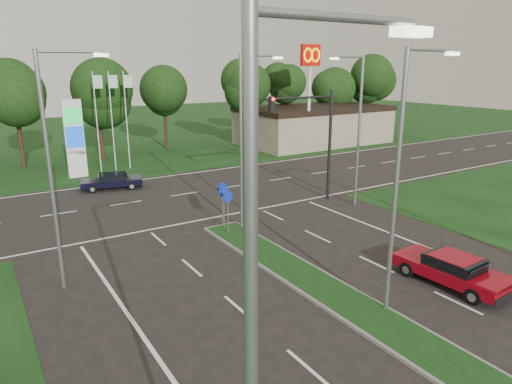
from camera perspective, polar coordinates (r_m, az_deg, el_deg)
verge_far at (r=60.34m, az=-21.81°, el=6.38°), size 160.00×50.00×0.02m
cross_road at (r=30.96m, az=-10.62°, el=-0.56°), size 160.00×12.00×0.02m
median_kerb at (r=15.72m, az=19.45°, el=-17.63°), size 2.00×26.00×0.12m
commercial_building at (r=51.95m, az=7.23°, el=8.28°), size 16.00×9.00×4.00m
streetlight_median_near at (r=15.68m, az=17.70°, el=2.45°), size 2.53×0.22×9.00m
streetlight_median_far at (r=23.26m, az=-1.45°, el=7.24°), size 2.53×0.22×9.00m
streetlight_left_near at (r=5.62m, az=1.23°, el=-20.98°), size 2.53×0.22×9.00m
streetlight_left_far at (r=18.24m, az=-23.88°, el=3.61°), size 2.53×0.22×9.00m
streetlight_right_far at (r=28.04m, az=12.51°, el=8.29°), size 2.53×0.22×9.00m
traffic_signal at (r=28.49m, az=7.29°, el=7.78°), size 5.10×0.42×7.00m
median_signs at (r=23.84m, az=-3.95°, el=-0.88°), size 1.16×1.76×2.38m
gas_pylon at (r=37.83m, az=-21.44°, el=6.50°), size 5.80×1.26×8.00m
mcdonalds_sign at (r=45.90m, az=6.79°, el=14.85°), size 2.20×0.47×10.40m
treeline_far at (r=45.06m, az=-18.76°, el=12.69°), size 6.00×6.00×9.90m
red_sedan at (r=19.88m, az=23.26°, el=-8.83°), size 2.07×4.54×1.22m
navy_sedan at (r=33.68m, az=-17.55°, el=1.34°), size 4.35×2.61×1.12m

